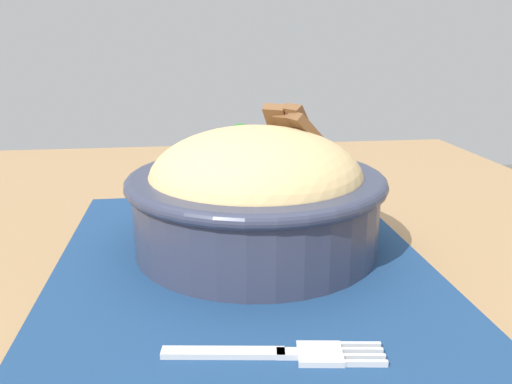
{
  "coord_description": "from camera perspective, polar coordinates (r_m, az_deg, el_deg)",
  "views": [
    {
      "loc": [
        0.36,
        -0.02,
        0.88
      ],
      "look_at": [
        -0.06,
        0.04,
        0.75
      ],
      "focal_mm": 36.72,
      "sensor_mm": 36.0,
      "label": 1
    }
  ],
  "objects": [
    {
      "name": "bowl",
      "position": [
        0.45,
        0.01,
        -0.11
      ],
      "size": [
        0.22,
        0.22,
        0.12
      ],
      "color": "#2D3347",
      "rests_on": "placemat"
    },
    {
      "name": "fork",
      "position": [
        0.32,
        2.67,
        -17.18
      ],
      "size": [
        0.03,
        0.13,
        0.0
      ],
      "color": "silver",
      "rests_on": "placemat"
    },
    {
      "name": "table",
      "position": [
        0.44,
        -4.4,
        -17.61
      ],
      "size": [
        1.04,
        0.87,
        0.7
      ],
      "color": "#99754C",
      "rests_on": "ground_plane"
    },
    {
      "name": "placemat",
      "position": [
        0.43,
        -1.36,
        -8.13
      ],
      "size": [
        0.4,
        0.3,
        0.0
      ],
      "primitive_type": "cube",
      "rotation": [
        0.0,
        0.0,
        0.0
      ],
      "color": "navy",
      "rests_on": "table"
    }
  ]
}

